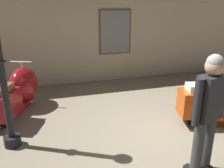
{
  "coord_description": "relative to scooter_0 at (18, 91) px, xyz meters",
  "views": [
    {
      "loc": [
        -1.7,
        -3.28,
        2.3
      ],
      "look_at": [
        -0.4,
        1.13,
        0.72
      ],
      "focal_mm": 37.18,
      "sensor_mm": 36.0,
      "label": 1
    }
  ],
  "objects": [
    {
      "name": "scooter_0",
      "position": [
        0.0,
        0.0,
        0.0
      ],
      "size": [
        1.1,
        1.84,
        1.09
      ],
      "rotation": [
        0.0,
        0.0,
        1.21
      ],
      "color": "black",
      "rests_on": "ground"
    },
    {
      "name": "showroom_back_wall",
      "position": [
        2.34,
        1.73,
        1.21
      ],
      "size": [
        18.0,
        0.24,
        3.41
      ],
      "color": "#BCB29E",
      "rests_on": "ground"
    },
    {
      "name": "lamppost",
      "position": [
        -0.02,
        -1.42,
        0.93
      ],
      "size": [
        0.28,
        0.28,
        2.79
      ],
      "color": "black",
      "rests_on": "ground"
    },
    {
      "name": "ground_plane",
      "position": [
        2.34,
        -1.92,
        -0.5
      ],
      "size": [
        60.0,
        60.0,
        0.0
      ],
      "primitive_type": "plane",
      "color": "gray"
    },
    {
      "name": "visitor_0",
      "position": [
        2.64,
        -2.9,
        0.51
      ],
      "size": [
        0.56,
        0.37,
        1.73
      ],
      "rotation": [
        0.0,
        0.0,
        1.89
      ],
      "color": "black",
      "rests_on": "ground"
    }
  ]
}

